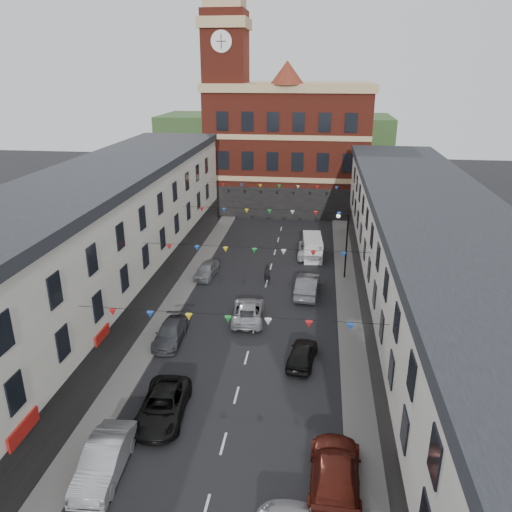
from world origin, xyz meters
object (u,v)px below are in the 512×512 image
at_px(street_lamp, 344,237).
at_px(car_right_d, 302,354).
at_px(pedestrian, 267,275).
at_px(car_left_c, 163,406).
at_px(car_left_e, 207,270).
at_px(white_van, 312,247).
at_px(car_right_f, 310,249).
at_px(moving_car, 248,311).
at_px(car_left_d, 170,333).
at_px(car_right_e, 307,285).
at_px(car_right_c, 335,473).
at_px(car_left_b, 104,460).

xyz_separation_m(street_lamp, car_right_d, (-2.95, -14.16, -3.22)).
xyz_separation_m(street_lamp, pedestrian, (-6.49, -1.92, -3.06)).
bearing_deg(car_left_c, car_right_d, 37.16).
xyz_separation_m(car_left_e, white_van, (9.30, 6.33, 0.35)).
xyz_separation_m(car_right_f, moving_car, (-4.26, -14.15, -0.06)).
relative_size(car_left_c, car_left_d, 1.16).
bearing_deg(car_left_c, car_right_e, 62.98).
bearing_deg(white_van, street_lamp, -66.27).
height_order(street_lamp, car_right_c, street_lamp).
distance_m(car_left_b, car_right_d, 13.58).
xyz_separation_m(car_left_b, car_right_f, (8.64, 30.09, -0.06)).
bearing_deg(car_left_c, moving_car, 72.26).
bearing_deg(car_right_f, car_right_d, 89.14).
bearing_deg(car_left_e, car_left_d, -85.88).
bearing_deg(moving_car, car_right_f, -111.65).
relative_size(car_right_d, moving_car, 0.82).
xyz_separation_m(car_right_e, car_right_f, (0.00, 9.18, -0.08)).
bearing_deg(car_left_d, pedestrian, 60.61).
height_order(car_left_b, white_van, white_van).
bearing_deg(white_van, car_left_e, -149.89).
relative_size(car_right_f, moving_car, 1.09).
xyz_separation_m(car_left_b, car_left_e, (-0.46, 23.51, -0.14)).
relative_size(car_left_d, car_right_e, 0.88).
distance_m(street_lamp, car_right_c, 24.34).
relative_size(car_left_c, moving_car, 1.05).
xyz_separation_m(moving_car, pedestrian, (0.73, 6.76, 0.17)).
bearing_deg(moving_car, car_left_e, -62.30).
distance_m(car_left_c, car_right_f, 26.82).
relative_size(white_van, pedestrian, 2.72).
xyz_separation_m(car_left_c, white_van, (7.40, 25.58, 0.31)).
relative_size(car_left_d, moving_car, 0.90).
bearing_deg(car_right_d, car_right_e, -82.38).
height_order(car_left_c, pedestrian, pedestrian).
height_order(car_left_e, white_van, white_van).
xyz_separation_m(car_left_c, car_left_e, (-1.90, 19.26, -0.04)).
relative_size(car_right_e, moving_car, 1.02).
xyz_separation_m(car_left_b, car_right_c, (10.50, 0.51, 0.02)).
distance_m(street_lamp, white_van, 6.56).
distance_m(street_lamp, pedestrian, 7.43).
height_order(car_left_d, car_right_e, car_right_e).
bearing_deg(car_right_f, white_van, 127.35).
xyz_separation_m(street_lamp, moving_car, (-7.22, -8.69, -3.23)).
distance_m(car_right_e, white_van, 8.93).
bearing_deg(car_left_b, car_left_c, 68.01).
height_order(car_right_e, moving_car, car_right_e).
height_order(car_left_b, car_right_e, car_right_e).
xyz_separation_m(car_left_d, car_right_d, (9.10, -1.56, 0.05)).
relative_size(car_left_b, car_left_e, 1.25).
bearing_deg(white_van, moving_car, -111.93).
bearing_deg(car_left_e, car_left_b, -84.77).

